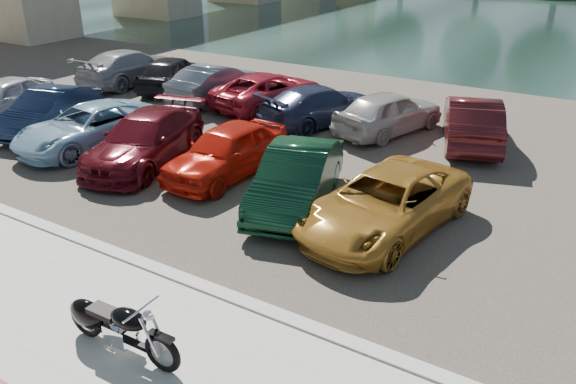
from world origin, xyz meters
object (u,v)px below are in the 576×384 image
motorcycle (112,324)px  car_2 (89,127)px  car_1 (49,111)px  car_0 (1,100)px

motorcycle → car_2: 10.08m
car_1 → car_2: (2.42, -0.38, -0.04)m
car_1 → motorcycle: bearing=-48.0°
motorcycle → car_1: bearing=145.4°
car_0 → car_1: car_0 is taller
motorcycle → car_1: 12.26m
motorcycle → car_1: car_1 is taller
car_0 → car_2: (4.93, -0.33, -0.07)m
car_0 → motorcycle: bearing=-40.3°
motorcycle → car_2: car_2 is taller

